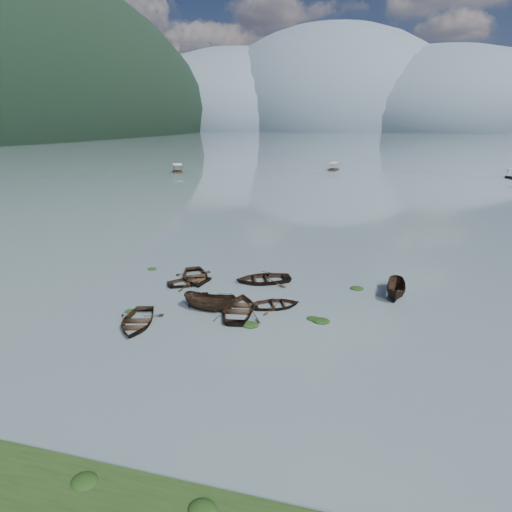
% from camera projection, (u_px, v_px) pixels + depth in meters
% --- Properties ---
extents(ground_plane, '(2400.00, 2400.00, 0.00)m').
position_uv_depth(ground_plane, '(212.00, 339.00, 26.74)').
color(ground_plane, '#505F64').
extents(haze_mtn_a, '(520.00, 520.00, 280.00)m').
position_uv_depth(haze_mtn_a, '(241.00, 130.00, 915.18)').
color(haze_mtn_a, '#475666').
rests_on(haze_mtn_a, ground).
extents(haze_mtn_b, '(520.00, 520.00, 340.00)m').
position_uv_depth(haze_mtn_b, '(329.00, 130.00, 868.81)').
color(haze_mtn_b, '#475666').
rests_on(haze_mtn_b, ground).
extents(haze_mtn_c, '(520.00, 520.00, 260.00)m').
position_uv_depth(haze_mtn_c, '(427.00, 131.00, 822.44)').
color(haze_mtn_c, '#475666').
rests_on(haze_mtn_c, ground).
extents(rowboat_0, '(4.35, 5.30, 0.96)m').
position_uv_depth(rowboat_0, '(137.00, 325.00, 28.61)').
color(rowboat_0, black).
rests_on(rowboat_0, ground).
extents(rowboat_1, '(5.02, 4.75, 0.85)m').
position_uv_depth(rowboat_1, '(191.00, 284.00, 35.91)').
color(rowboat_1, black).
rests_on(rowboat_1, ground).
extents(rowboat_2, '(4.38, 1.86, 1.66)m').
position_uv_depth(rowboat_2, '(210.00, 310.00, 30.84)').
color(rowboat_2, black).
rests_on(rowboat_2, ground).
extents(rowboat_3, '(4.30, 5.49, 1.04)m').
position_uv_depth(rowboat_3, '(240.00, 312.00, 30.53)').
color(rowboat_3, black).
rests_on(rowboat_3, ground).
extents(rowboat_4, '(4.64, 4.11, 0.79)m').
position_uv_depth(rowboat_4, '(276.00, 307.00, 31.41)').
color(rowboat_4, black).
rests_on(rowboat_4, ground).
extents(rowboat_5, '(1.90, 4.19, 1.57)m').
position_uv_depth(rowboat_5, '(396.00, 296.00, 33.33)').
color(rowboat_5, black).
rests_on(rowboat_5, ground).
extents(rowboat_6, '(5.35, 5.87, 1.00)m').
position_uv_depth(rowboat_6, '(195.00, 280.00, 36.93)').
color(rowboat_6, black).
rests_on(rowboat_6, ground).
extents(rowboat_7, '(6.01, 5.26, 1.04)m').
position_uv_depth(rowboat_7, '(263.00, 282.00, 36.39)').
color(rowboat_7, black).
rests_on(rowboat_7, ground).
extents(weed_clump_0, '(1.00, 0.82, 0.22)m').
position_uv_depth(weed_clump_0, '(207.00, 301.00, 32.42)').
color(weed_clump_0, black).
rests_on(weed_clump_0, ground).
extents(weed_clump_1, '(1.04, 0.83, 0.23)m').
position_uv_depth(weed_clump_1, '(131.00, 312.00, 30.56)').
color(weed_clump_1, black).
rests_on(weed_clump_1, ground).
extents(weed_clump_2, '(1.29, 1.03, 0.28)m').
position_uv_depth(weed_clump_2, '(250.00, 326.00, 28.49)').
color(weed_clump_2, black).
rests_on(weed_clump_2, ground).
extents(weed_clump_3, '(0.93, 0.78, 0.21)m').
position_uv_depth(weed_clump_3, '(313.00, 319.00, 29.45)').
color(weed_clump_3, black).
rests_on(weed_clump_3, ground).
extents(weed_clump_4, '(1.28, 1.02, 0.26)m').
position_uv_depth(weed_clump_4, '(321.00, 322.00, 29.08)').
color(weed_clump_4, black).
rests_on(weed_clump_4, ground).
extents(weed_clump_5, '(0.95, 0.77, 0.20)m').
position_uv_depth(weed_clump_5, '(152.00, 269.00, 39.53)').
color(weed_clump_5, black).
rests_on(weed_clump_5, ground).
extents(weed_clump_6, '(1.07, 0.89, 0.22)m').
position_uv_depth(weed_clump_6, '(204.00, 278.00, 37.18)').
color(weed_clump_6, black).
rests_on(weed_clump_6, ground).
extents(weed_clump_7, '(1.16, 0.93, 0.25)m').
position_uv_depth(weed_clump_7, '(357.00, 289.00, 34.82)').
color(weed_clump_7, black).
rests_on(weed_clump_7, ground).
extents(pontoon_left, '(5.05, 6.52, 2.32)m').
position_uv_depth(pontoon_left, '(178.00, 172.00, 117.94)').
color(pontoon_left, black).
rests_on(pontoon_left, ground).
extents(pontoon_centre, '(3.25, 6.01, 2.19)m').
position_uv_depth(pontoon_centre, '(333.00, 170.00, 123.94)').
color(pontoon_centre, black).
rests_on(pontoon_centre, ground).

